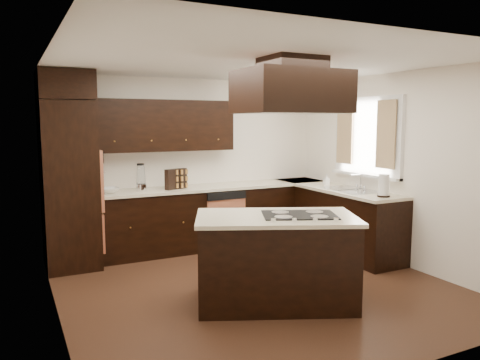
{
  "coord_description": "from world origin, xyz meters",
  "views": [
    {
      "loc": [
        -2.46,
        -4.53,
        1.87
      ],
      "look_at": [
        0.1,
        0.6,
        1.15
      ],
      "focal_mm": 35.0,
      "sensor_mm": 36.0,
      "label": 1
    }
  ],
  "objects_px": {
    "oven_column": "(69,186)",
    "range_hood": "(292,92)",
    "island": "(276,262)",
    "spice_rack": "(176,179)"
  },
  "relations": [
    {
      "from": "oven_column",
      "to": "range_hood",
      "type": "xyz_separation_m",
      "value": [
        1.88,
        -2.25,
        1.1
      ]
    },
    {
      "from": "island",
      "to": "spice_rack",
      "type": "height_order",
      "value": "spice_rack"
    },
    {
      "from": "oven_column",
      "to": "spice_rack",
      "type": "height_order",
      "value": "oven_column"
    },
    {
      "from": "oven_column",
      "to": "range_hood",
      "type": "bearing_deg",
      "value": -50.26
    },
    {
      "from": "island",
      "to": "range_hood",
      "type": "height_order",
      "value": "range_hood"
    },
    {
      "from": "island",
      "to": "oven_column",
      "type": "bearing_deg",
      "value": 151.62
    },
    {
      "from": "range_hood",
      "to": "spice_rack",
      "type": "bearing_deg",
      "value": 101.04
    },
    {
      "from": "oven_column",
      "to": "island",
      "type": "relative_size",
      "value": 1.36
    },
    {
      "from": "range_hood",
      "to": "oven_column",
      "type": "bearing_deg",
      "value": 129.74
    },
    {
      "from": "island",
      "to": "spice_rack",
      "type": "xyz_separation_m",
      "value": [
        -0.3,
        2.26,
        0.62
      ]
    }
  ]
}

